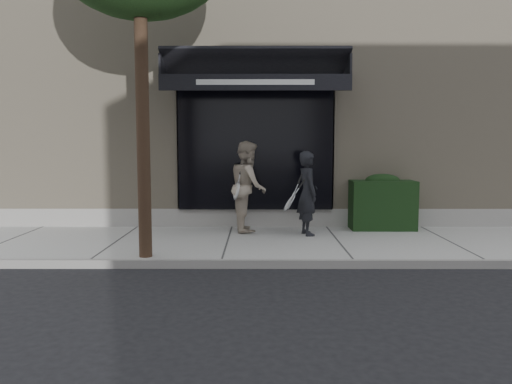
{
  "coord_description": "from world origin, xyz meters",
  "views": [
    {
      "loc": [
        -1.46,
        -8.93,
        1.88
      ],
      "look_at": [
        -1.49,
        0.6,
        0.95
      ],
      "focal_mm": 35.0,
      "sensor_mm": 36.0,
      "label": 1
    }
  ],
  "objects": [
    {
      "name": "building_facade",
      "position": [
        -0.01,
        4.96,
        2.74
      ],
      "size": [
        14.3,
        8.04,
        5.64
      ],
      "color": "tan",
      "rests_on": "ground"
    },
    {
      "name": "hedge",
      "position": [
        1.1,
        1.25,
        0.66
      ],
      "size": [
        1.3,
        0.7,
        1.14
      ],
      "color": "black",
      "rests_on": "sidewalk"
    },
    {
      "name": "ground",
      "position": [
        0.0,
        0.0,
        0.0
      ],
      "size": [
        80.0,
        80.0,
        0.0
      ],
      "primitive_type": "plane",
      "color": "black",
      "rests_on": "ground"
    },
    {
      "name": "sidewalk",
      "position": [
        0.0,
        0.0,
        0.06
      ],
      "size": [
        20.0,
        3.0,
        0.12
      ],
      "primitive_type": "cube",
      "color": "#999A95",
      "rests_on": "ground"
    },
    {
      "name": "pedestrian_front",
      "position": [
        -0.5,
        0.56,
        0.92
      ],
      "size": [
        0.73,
        0.85,
        1.61
      ],
      "color": "black",
      "rests_on": "sidewalk"
    },
    {
      "name": "curb",
      "position": [
        0.0,
        -1.55,
        0.07
      ],
      "size": [
        20.0,
        0.1,
        0.14
      ],
      "primitive_type": "cube",
      "color": "gray",
      "rests_on": "ground"
    },
    {
      "name": "pedestrian_back",
      "position": [
        -1.65,
        0.99,
        1.02
      ],
      "size": [
        0.78,
        0.95,
        1.8
      ],
      "color": "#AD9E8A",
      "rests_on": "sidewalk"
    }
  ]
}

